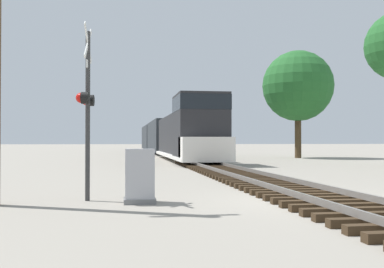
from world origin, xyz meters
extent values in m
plane|color=gray|center=(0.00, 0.00, 0.00)|extent=(400.00, 400.00, 0.00)
cube|color=#382819|center=(0.00, -2.70, 0.08)|extent=(2.60, 0.22, 0.16)
cube|color=#382819|center=(0.00, -2.10, 0.08)|extent=(2.60, 0.22, 0.16)
cube|color=#382819|center=(0.00, -1.50, 0.08)|extent=(2.60, 0.22, 0.16)
cube|color=#382819|center=(0.00, -0.90, 0.08)|extent=(2.60, 0.22, 0.16)
cube|color=#382819|center=(0.00, -0.30, 0.08)|extent=(2.60, 0.22, 0.16)
cube|color=#382819|center=(0.00, 0.30, 0.08)|extent=(2.60, 0.22, 0.16)
cube|color=#382819|center=(0.00, 0.90, 0.08)|extent=(2.60, 0.22, 0.16)
cube|color=#382819|center=(0.00, 1.50, 0.08)|extent=(2.60, 0.22, 0.16)
cube|color=#382819|center=(0.00, 2.10, 0.08)|extent=(2.60, 0.22, 0.16)
cube|color=#382819|center=(0.00, 2.70, 0.08)|extent=(2.60, 0.22, 0.16)
cube|color=#382819|center=(0.00, 3.30, 0.08)|extent=(2.60, 0.22, 0.16)
cube|color=#382819|center=(0.00, 3.90, 0.08)|extent=(2.60, 0.22, 0.16)
cube|color=#382819|center=(0.00, 4.50, 0.08)|extent=(2.60, 0.22, 0.16)
cube|color=#382819|center=(0.00, 5.10, 0.08)|extent=(2.60, 0.22, 0.16)
cube|color=#382819|center=(0.00, 5.70, 0.08)|extent=(2.60, 0.22, 0.16)
cube|color=#382819|center=(0.00, 6.30, 0.08)|extent=(2.60, 0.22, 0.16)
cube|color=#382819|center=(0.00, 6.90, 0.08)|extent=(2.60, 0.22, 0.16)
cube|color=#382819|center=(0.00, 7.50, 0.08)|extent=(2.60, 0.22, 0.16)
cube|color=#382819|center=(0.00, 8.10, 0.08)|extent=(2.60, 0.22, 0.16)
cube|color=#382819|center=(0.00, 8.70, 0.08)|extent=(2.60, 0.22, 0.16)
cube|color=#382819|center=(0.00, 9.30, 0.08)|extent=(2.60, 0.22, 0.16)
cube|color=#382819|center=(0.00, 9.90, 0.08)|extent=(2.60, 0.22, 0.16)
cube|color=#382819|center=(0.00, 10.50, 0.08)|extent=(2.60, 0.22, 0.16)
cube|color=#382819|center=(0.00, 11.10, 0.08)|extent=(2.60, 0.22, 0.16)
cube|color=#382819|center=(0.00, 11.70, 0.08)|extent=(2.60, 0.22, 0.16)
cube|color=#382819|center=(0.00, 12.30, 0.08)|extent=(2.60, 0.22, 0.16)
cube|color=#382819|center=(0.00, 12.90, 0.08)|extent=(2.60, 0.22, 0.16)
cube|color=#382819|center=(0.00, 13.50, 0.08)|extent=(2.60, 0.22, 0.16)
cube|color=#382819|center=(0.00, 14.10, 0.08)|extent=(2.60, 0.22, 0.16)
cube|color=#382819|center=(0.00, 14.70, 0.08)|extent=(2.60, 0.22, 0.16)
cube|color=#382819|center=(0.00, 15.30, 0.08)|extent=(2.60, 0.22, 0.16)
cube|color=#382819|center=(0.00, 15.90, 0.08)|extent=(2.60, 0.22, 0.16)
cube|color=#382819|center=(0.00, 16.50, 0.08)|extent=(2.60, 0.22, 0.16)
cube|color=#382819|center=(0.00, 17.10, 0.08)|extent=(2.60, 0.22, 0.16)
cube|color=#382819|center=(0.00, 17.70, 0.08)|extent=(2.60, 0.22, 0.16)
cube|color=#382819|center=(0.00, 18.30, 0.08)|extent=(2.60, 0.22, 0.16)
cube|color=#382819|center=(0.00, 18.90, 0.08)|extent=(2.60, 0.22, 0.16)
cube|color=#382819|center=(0.00, 19.50, 0.08)|extent=(2.60, 0.22, 0.16)
cube|color=slate|center=(-0.72, 0.00, 0.23)|extent=(0.07, 160.00, 0.15)
cube|color=slate|center=(0.72, 0.00, 0.23)|extent=(0.07, 160.00, 0.15)
cube|color=#232326|center=(0.00, 26.52, 1.93)|extent=(2.60, 13.37, 3.24)
cube|color=#232326|center=(0.00, 17.16, 2.39)|extent=(3.05, 4.20, 4.15)
cube|color=black|center=(0.00, 17.16, 3.85)|extent=(3.08, 4.24, 0.91)
cube|color=white|center=(0.00, 15.06, 1.04)|extent=(3.05, 1.91, 1.45)
cube|color=white|center=(0.00, 23.65, 0.43)|extent=(3.11, 18.72, 0.24)
cube|color=black|center=(0.00, 17.45, 0.50)|extent=(1.58, 2.20, 1.00)
cube|color=black|center=(0.00, 29.86, 0.50)|extent=(1.58, 2.20, 1.00)
cube|color=#2D3338|center=(0.00, 42.61, 2.08)|extent=(2.90, 15.98, 3.54)
cube|color=black|center=(0.00, 37.42, 0.45)|extent=(1.58, 2.20, 0.90)
cube|color=black|center=(0.00, 47.80, 0.45)|extent=(1.58, 2.20, 0.90)
cube|color=#2D3338|center=(0.00, 60.00, 2.08)|extent=(2.90, 15.98, 3.54)
cube|color=black|center=(0.00, 54.81, 0.45)|extent=(1.58, 2.20, 0.90)
cube|color=black|center=(0.00, 65.19, 0.45)|extent=(1.58, 2.20, 0.90)
cylinder|color=#333333|center=(-5.75, 1.02, 2.17)|extent=(0.12, 0.12, 4.35)
cube|color=white|center=(-5.75, 1.02, 4.05)|extent=(0.13, 0.92, 0.93)
cube|color=white|center=(-5.75, 1.02, 4.05)|extent=(0.13, 0.92, 0.93)
cube|color=black|center=(-5.75, 1.02, 2.60)|extent=(0.16, 0.86, 0.06)
cylinder|color=black|center=(-5.71, 1.36, 2.60)|extent=(0.21, 0.32, 0.30)
sphere|color=red|center=(-5.81, 1.38, 2.60)|extent=(0.26, 0.26, 0.26)
cylinder|color=black|center=(-5.79, 0.67, 2.60)|extent=(0.21, 0.32, 0.30)
sphere|color=red|center=(-5.89, 0.68, 2.60)|extent=(0.26, 0.26, 0.26)
cube|color=white|center=(-5.75, 1.02, 3.50)|extent=(0.07, 0.32, 0.20)
cube|color=slate|center=(-4.44, 0.42, 0.06)|extent=(0.78, 0.69, 0.12)
cube|color=#ADADB2|center=(-4.44, 0.42, 0.73)|extent=(0.71, 0.63, 1.21)
cylinder|color=#473521|center=(10.75, 27.54, 2.29)|extent=(0.57, 0.57, 4.58)
sphere|color=#236028|center=(10.75, 27.54, 6.48)|extent=(6.33, 6.33, 6.33)
camera|label=1|loc=(-4.88, -10.74, 1.53)|focal=42.00mm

